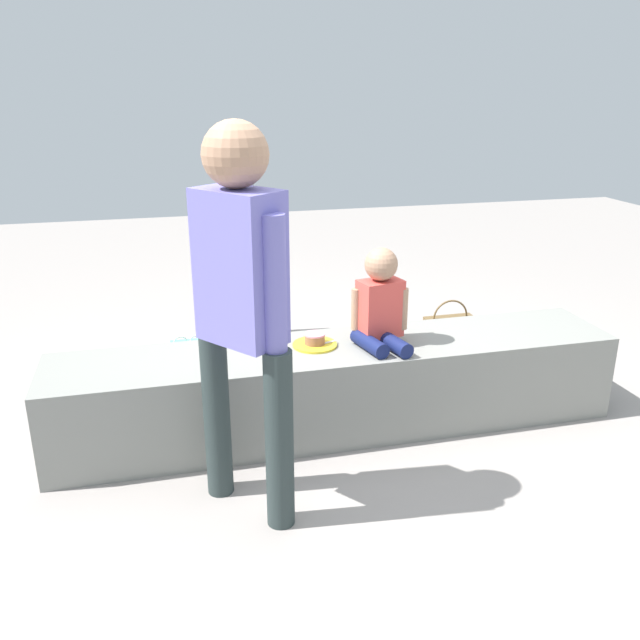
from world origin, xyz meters
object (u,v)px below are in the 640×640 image
at_px(adult_standing, 241,292).
at_px(water_bottle_far_side, 264,349).
at_px(handbag_black_leather, 416,354).
at_px(party_cup_red, 468,329).
at_px(cake_plate, 315,342).
at_px(handbag_brown_canvas, 449,331).
at_px(child_seated, 380,303).
at_px(water_bottle_near_gift, 266,366).
at_px(gift_bag, 190,364).

distance_m(adult_standing, water_bottle_far_side, 1.76).
bearing_deg(handbag_black_leather, party_cup_red, 39.08).
bearing_deg(cake_plate, handbag_brown_canvas, 36.67).
relative_size(child_seated, water_bottle_near_gift, 2.61).
distance_m(handbag_black_leather, handbag_brown_canvas, 0.49).
relative_size(child_seated, party_cup_red, 5.15).
bearing_deg(water_bottle_far_side, cake_plate, -82.74).
bearing_deg(water_bottle_near_gift, cake_plate, -76.45).
xyz_separation_m(gift_bag, handbag_brown_canvas, (1.71, 0.21, -0.03)).
distance_m(gift_bag, handbag_black_leather, 1.35).
bearing_deg(adult_standing, water_bottle_near_gift, 77.20).
relative_size(adult_standing, cake_plate, 6.92).
relative_size(water_bottle_near_gift, handbag_black_leather, 0.59).
bearing_deg(child_seated, water_bottle_far_side, 114.40).
relative_size(gift_bag, handbag_brown_canvas, 0.95).
xyz_separation_m(gift_bag, handbag_black_leather, (1.35, -0.11, -0.03)).
xyz_separation_m(child_seated, adult_standing, (-0.74, -0.55, 0.28)).
xyz_separation_m(water_bottle_near_gift, handbag_brown_canvas, (1.28, 0.22, 0.03)).
bearing_deg(gift_bag, child_seated, -37.08).
bearing_deg(water_bottle_near_gift, adult_standing, -102.80).
bearing_deg(gift_bag, adult_standing, -82.69).
bearing_deg(party_cup_red, handbag_brown_canvas, -145.10).
relative_size(adult_standing, water_bottle_far_side, 8.48).
height_order(cake_plate, gift_bag, cake_plate).
bearing_deg(cake_plate, water_bottle_near_gift, 103.55).
relative_size(water_bottle_far_side, party_cup_red, 1.95).
bearing_deg(cake_plate, child_seated, -8.90).
height_order(gift_bag, handbag_brown_canvas, handbag_brown_canvas).
distance_m(cake_plate, party_cup_red, 1.72).
height_order(cake_plate, water_bottle_near_gift, cake_plate).
bearing_deg(water_bottle_far_side, child_seated, -65.60).
relative_size(cake_plate, gift_bag, 0.71).
relative_size(handbag_black_leather, handbag_brown_canvas, 0.94).
bearing_deg(party_cup_red, cake_plate, -143.60).
height_order(adult_standing, handbag_black_leather, adult_standing).
distance_m(child_seated, party_cup_red, 1.58).
bearing_deg(adult_standing, handbag_black_leather, 43.23).
height_order(child_seated, water_bottle_near_gift, child_seated).
relative_size(cake_plate, party_cup_red, 2.39).
relative_size(gift_bag, party_cup_red, 3.39).
height_order(gift_bag, water_bottle_near_gift, gift_bag).
bearing_deg(adult_standing, gift_bag, 97.31).
relative_size(gift_bag, water_bottle_near_gift, 1.72).
bearing_deg(child_seated, handbag_black_leather, 51.83).
distance_m(gift_bag, party_cup_red, 1.96).
relative_size(party_cup_red, handbag_brown_canvas, 0.28).
bearing_deg(handbag_brown_canvas, water_bottle_far_side, 177.18).
bearing_deg(water_bottle_far_side, gift_bag, -150.13).
height_order(cake_plate, handbag_black_leather, cake_plate).
distance_m(water_bottle_near_gift, party_cup_red, 1.54).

